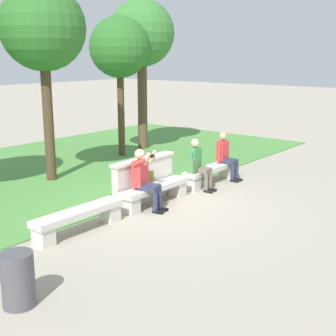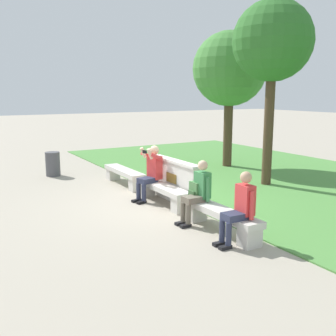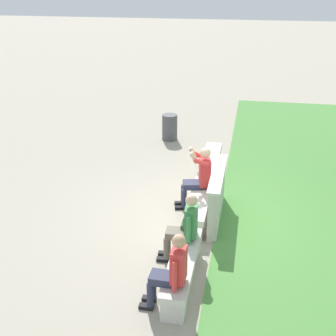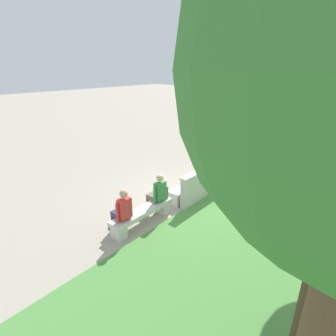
{
  "view_description": "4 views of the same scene",
  "coord_description": "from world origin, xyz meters",
  "px_view_note": "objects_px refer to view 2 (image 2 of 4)",
  "views": [
    {
      "loc": [
        -7.59,
        -6.5,
        3.26
      ],
      "look_at": [
        -0.25,
        -0.56,
        0.96
      ],
      "focal_mm": 50.0,
      "sensor_mm": 36.0,
      "label": 1
    },
    {
      "loc": [
        7.76,
        -4.33,
        2.56
      ],
      "look_at": [
        0.59,
        -0.19,
        0.97
      ],
      "focal_mm": 42.0,
      "sensor_mm": 36.0,
      "label": 2
    },
    {
      "loc": [
        8.27,
        0.9,
        4.62
      ],
      "look_at": [
        0.12,
        -0.62,
        1.07
      ],
      "focal_mm": 50.0,
      "sensor_mm": 36.0,
      "label": 3
    },
    {
      "loc": [
        6.3,
        4.47,
        3.98
      ],
      "look_at": [
        0.47,
        -0.62,
        0.95
      ],
      "focal_mm": 28.0,
      "sensor_mm": 36.0,
      "label": 4
    }
  ],
  "objects_px": {
    "person_photographer": "(151,170)",
    "person_companion": "(240,206)",
    "bench_near": "(162,191)",
    "tree_right_background": "(230,70)",
    "tree_left_background": "(273,43)",
    "trash_bin": "(53,164)",
    "bench_mid": "(220,217)",
    "person_distant": "(198,190)",
    "bench_main": "(124,174)",
    "backpack": "(196,191)"
  },
  "relations": [
    {
      "from": "tree_right_background",
      "to": "person_distant",
      "type": "bearing_deg",
      "value": -43.76
    },
    {
      "from": "person_distant",
      "to": "tree_left_background",
      "type": "relative_size",
      "value": 0.25
    },
    {
      "from": "bench_near",
      "to": "backpack",
      "type": "relative_size",
      "value": 4.6
    },
    {
      "from": "bench_mid",
      "to": "person_companion",
      "type": "relative_size",
      "value": 1.56
    },
    {
      "from": "person_photographer",
      "to": "person_distant",
      "type": "relative_size",
      "value": 1.05
    },
    {
      "from": "person_photographer",
      "to": "person_distant",
      "type": "bearing_deg",
      "value": 0.27
    },
    {
      "from": "bench_near",
      "to": "tree_right_background",
      "type": "xyz_separation_m",
      "value": [
        -2.96,
        4.27,
        3.02
      ]
    },
    {
      "from": "bench_mid",
      "to": "backpack",
      "type": "distance_m",
      "value": 0.85
    },
    {
      "from": "bench_main",
      "to": "bench_near",
      "type": "bearing_deg",
      "value": 0.0
    },
    {
      "from": "bench_mid",
      "to": "tree_left_background",
      "type": "xyz_separation_m",
      "value": [
        -2.4,
        3.45,
        3.55
      ]
    },
    {
      "from": "bench_main",
      "to": "bench_mid",
      "type": "distance_m",
      "value": 4.41
    },
    {
      "from": "person_photographer",
      "to": "trash_bin",
      "type": "relative_size",
      "value": 1.76
    },
    {
      "from": "bench_mid",
      "to": "tree_right_background",
      "type": "relative_size",
      "value": 0.43
    },
    {
      "from": "bench_mid",
      "to": "person_companion",
      "type": "distance_m",
      "value": 0.72
    },
    {
      "from": "bench_near",
      "to": "bench_main",
      "type": "bearing_deg",
      "value": 180.0
    },
    {
      "from": "backpack",
      "to": "tree_right_background",
      "type": "height_order",
      "value": "tree_right_background"
    },
    {
      "from": "bench_main",
      "to": "person_distant",
      "type": "height_order",
      "value": "person_distant"
    },
    {
      "from": "person_distant",
      "to": "tree_right_background",
      "type": "relative_size",
      "value": 0.27
    },
    {
      "from": "bench_main",
      "to": "tree_right_background",
      "type": "relative_size",
      "value": 0.43
    },
    {
      "from": "bench_mid",
      "to": "person_companion",
      "type": "height_order",
      "value": "person_companion"
    },
    {
      "from": "person_companion",
      "to": "tree_right_background",
      "type": "xyz_separation_m",
      "value": [
        -5.78,
        4.33,
        2.64
      ]
    },
    {
      "from": "person_photographer",
      "to": "tree_left_background",
      "type": "distance_m",
      "value": 4.71
    },
    {
      "from": "tree_left_background",
      "to": "trash_bin",
      "type": "height_order",
      "value": "tree_left_background"
    },
    {
      "from": "person_companion",
      "to": "tree_right_background",
      "type": "relative_size",
      "value": 0.27
    },
    {
      "from": "person_companion",
      "to": "backpack",
      "type": "relative_size",
      "value": 2.94
    },
    {
      "from": "bench_main",
      "to": "tree_right_background",
      "type": "distance_m",
      "value": 5.28
    },
    {
      "from": "bench_near",
      "to": "person_companion",
      "type": "bearing_deg",
      "value": -1.35
    },
    {
      "from": "backpack",
      "to": "tree_left_background",
      "type": "xyz_separation_m",
      "value": [
        -1.61,
        3.46,
        3.23
      ]
    },
    {
      "from": "person_distant",
      "to": "trash_bin",
      "type": "distance_m",
      "value": 6.17
    },
    {
      "from": "bench_near",
      "to": "bench_mid",
      "type": "bearing_deg",
      "value": 0.0
    },
    {
      "from": "bench_mid",
      "to": "bench_main",
      "type": "bearing_deg",
      "value": 180.0
    },
    {
      "from": "bench_main",
      "to": "trash_bin",
      "type": "bearing_deg",
      "value": -147.72
    },
    {
      "from": "person_photographer",
      "to": "person_companion",
      "type": "distance_m",
      "value": 3.25
    },
    {
      "from": "trash_bin",
      "to": "person_companion",
      "type": "bearing_deg",
      "value": 10.54
    },
    {
      "from": "tree_left_background",
      "to": "trash_bin",
      "type": "xyz_separation_m",
      "value": [
        -4.26,
        -4.87,
        -3.48
      ]
    },
    {
      "from": "person_photographer",
      "to": "backpack",
      "type": "bearing_deg",
      "value": 1.97
    },
    {
      "from": "trash_bin",
      "to": "tree_right_background",
      "type": "bearing_deg",
      "value": 75.31
    },
    {
      "from": "trash_bin",
      "to": "backpack",
      "type": "bearing_deg",
      "value": 13.48
    },
    {
      "from": "bench_near",
      "to": "backpack",
      "type": "bearing_deg",
      "value": -0.49
    },
    {
      "from": "bench_near",
      "to": "bench_mid",
      "type": "height_order",
      "value": "same"
    },
    {
      "from": "person_photographer",
      "to": "tree_left_background",
      "type": "height_order",
      "value": "tree_left_background"
    },
    {
      "from": "backpack",
      "to": "trash_bin",
      "type": "distance_m",
      "value": 6.04
    },
    {
      "from": "person_photographer",
      "to": "person_companion",
      "type": "xyz_separation_m",
      "value": [
        3.25,
        0.01,
        -0.06
      ]
    },
    {
      "from": "bench_main",
      "to": "person_companion",
      "type": "relative_size",
      "value": 1.56
    },
    {
      "from": "bench_mid",
      "to": "tree_left_background",
      "type": "bearing_deg",
      "value": 124.81
    },
    {
      "from": "bench_mid",
      "to": "backpack",
      "type": "relative_size",
      "value": 4.6
    },
    {
      "from": "person_companion",
      "to": "person_distant",
      "type": "bearing_deg",
      "value": 180.0
    },
    {
      "from": "person_photographer",
      "to": "trash_bin",
      "type": "xyz_separation_m",
      "value": [
        -4.03,
        -1.34,
        -0.36
      ]
    },
    {
      "from": "backpack",
      "to": "tree_left_background",
      "type": "relative_size",
      "value": 0.09
    },
    {
      "from": "bench_mid",
      "to": "person_photographer",
      "type": "height_order",
      "value": "person_photographer"
    }
  ]
}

